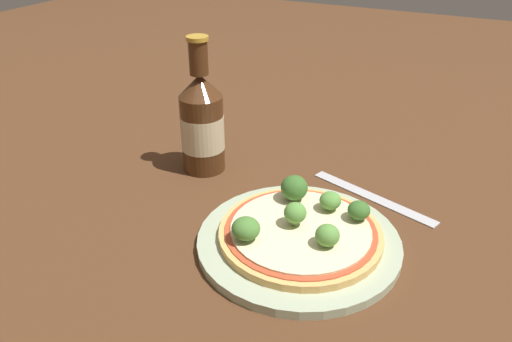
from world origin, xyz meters
The scene contains 11 objects.
ground_plane centered at (0.00, 0.00, 0.00)m, with size 3.00×3.00×0.00m, color #4C2D19.
plate centered at (0.02, -0.02, 0.01)m, with size 0.25×0.25×0.01m.
pizza centered at (0.02, -0.02, 0.02)m, with size 0.20×0.20×0.01m.
broccoli_floret_0 centered at (0.07, -0.07, 0.04)m, with size 0.03×0.03×0.03m.
broccoli_floret_1 centered at (0.02, -0.01, 0.04)m, with size 0.03×0.03×0.03m.
broccoli_floret_2 centered at (0.00, -0.06, 0.04)m, with size 0.03×0.03×0.03m.
broccoli_floret_3 centered at (0.07, 0.02, 0.04)m, with size 0.04×0.04×0.04m.
broccoli_floret_4 centered at (-0.03, 0.03, 0.04)m, with size 0.03×0.03×0.03m.
broccoli_floret_5 centered at (0.07, -0.04, 0.04)m, with size 0.03×0.03×0.03m.
beer_bottle centered at (0.14, 0.19, 0.08)m, with size 0.07×0.07×0.21m.
fork centered at (0.17, -0.07, 0.00)m, with size 0.08×0.19×0.00m.
Camera 1 is at (-0.45, -0.19, 0.38)m, focal length 35.00 mm.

